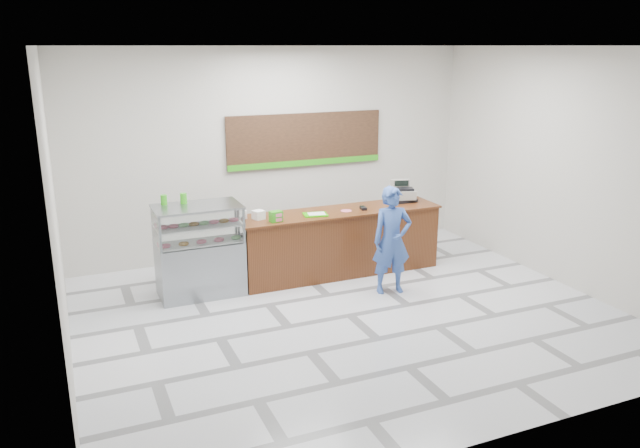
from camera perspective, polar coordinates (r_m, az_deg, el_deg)
name	(u,v)px	position (r m, az deg, el deg)	size (l,w,h in m)	color
floor	(350,315)	(8.50, 2.78, -8.34)	(7.00, 7.00, 0.00)	silver
back_wall	(275,153)	(10.66, -4.16, 6.51)	(7.00, 7.00, 0.00)	beige
ceiling	(354,46)	(7.74, 3.14, 15.98)	(7.00, 7.00, 0.00)	silver
sales_counter	(339,242)	(9.84, 1.78, -1.65)	(3.26, 0.76, 1.03)	#572A13
display_case	(199,250)	(9.13, -10.98, -2.32)	(1.22, 0.72, 1.33)	gray
menu_board	(306,140)	(10.79, -1.32, 7.64)	(2.80, 0.06, 0.90)	black
cash_register	(403,193)	(10.37, 7.57, 2.80)	(0.45, 0.47, 0.34)	black
card_terminal	(363,208)	(9.79, 3.97, 1.46)	(0.08, 0.16, 0.04)	black
serving_tray	(316,214)	(9.43, -0.41, 0.88)	(0.40, 0.32, 0.02)	#27BB00
napkin_box	(259,215)	(9.24, -5.64, 0.84)	(0.15, 0.15, 0.13)	white
straw_cup	(244,215)	(9.29, -6.94, 0.85)	(0.08, 0.08, 0.12)	silver
promo_box	(276,216)	(9.08, -4.06, 0.69)	(0.18, 0.12, 0.16)	#2D9D16
donut_decal	(346,211)	(9.68, 2.41, 1.22)	(0.17, 0.17, 0.00)	#E06381
green_cup_left	(164,200)	(9.10, -14.09, 2.16)	(0.09, 0.09, 0.14)	#2D9D16
green_cup_right	(184,198)	(9.09, -12.37, 2.30)	(0.10, 0.10, 0.15)	#2D9D16
customer	(392,240)	(9.07, 6.59, -1.49)	(0.58, 0.38, 1.58)	#3454A1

